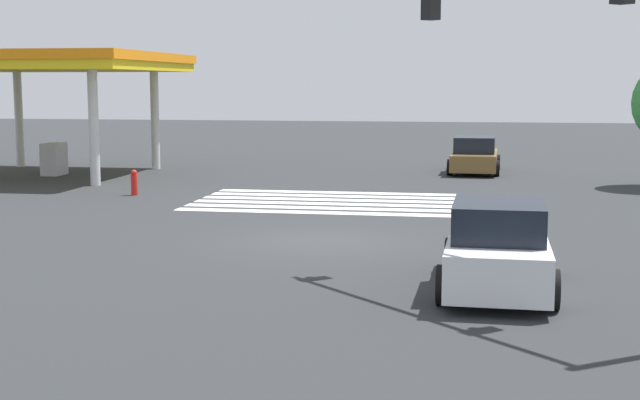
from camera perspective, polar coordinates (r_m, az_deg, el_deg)
name	(u,v)px	position (r m, az deg, el deg)	size (l,w,h in m)	color
ground_plane	(320,241)	(21.20, 0.00, -2.63)	(131.20, 131.20, 0.00)	#2B2D30
crosswalk_markings	(357,202)	(27.98, 2.40, -0.15)	(10.25, 5.35, 0.01)	silver
traffic_signal_mast	(616,39)	(15.02, 18.39, 9.77)	(4.94, 4.94, 6.10)	#47474C
car_0	(475,156)	(37.73, 9.87, 2.77)	(2.21, 4.71, 1.52)	brown
car_2	(498,249)	(16.40, 11.29, -3.10)	(2.09, 4.36, 1.64)	silver
gas_station_canopy	(50,66)	(37.65, -16.88, 8.24)	(9.25, 9.25, 4.91)	yellow
fire_hydrant	(134,183)	(30.34, -11.81, 1.10)	(0.22, 0.22, 0.86)	red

